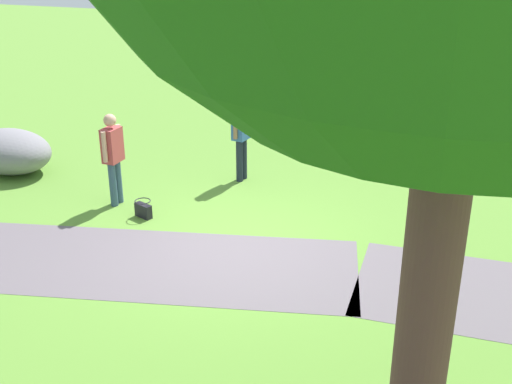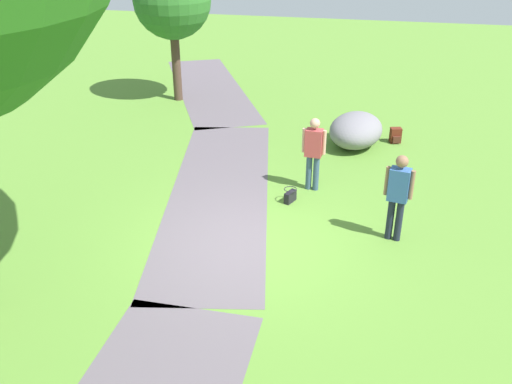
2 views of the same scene
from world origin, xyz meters
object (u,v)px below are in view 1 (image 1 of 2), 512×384
(woman_with_handbag, at_px, (113,153))
(backpack_by_boulder, at_px, (24,144))
(handbag_on_grass, at_px, (143,210))
(lawn_boulder, at_px, (10,151))
(frisbee_on_grass, at_px, (276,132))
(man_near_boulder, at_px, (241,131))

(woman_with_handbag, height_order, backpack_by_boulder, woman_with_handbag)
(woman_with_handbag, xyz_separation_m, handbag_on_grass, (-0.70, 0.37, -0.81))
(lawn_boulder, relative_size, handbag_on_grass, 5.72)
(backpack_by_boulder, relative_size, frisbee_on_grass, 1.75)
(handbag_on_grass, xyz_separation_m, frisbee_on_grass, (-0.85, -5.18, -0.13))
(man_near_boulder, bearing_deg, handbag_on_grass, 63.79)
(frisbee_on_grass, bearing_deg, woman_with_handbag, 72.14)
(woman_with_handbag, bearing_deg, man_near_boulder, -134.93)
(man_near_boulder, xyz_separation_m, backpack_by_boulder, (4.95, -0.06, -0.80))
(woman_with_handbag, relative_size, handbag_on_grass, 4.63)
(woman_with_handbag, height_order, man_near_boulder, man_near_boulder)
(handbag_on_grass, bearing_deg, man_near_boulder, -116.21)
(backpack_by_boulder, bearing_deg, man_near_boulder, 179.28)
(handbag_on_grass, bearing_deg, woman_with_handbag, -27.69)
(frisbee_on_grass, bearing_deg, lawn_boulder, 43.05)
(man_near_boulder, height_order, backpack_by_boulder, man_near_boulder)
(woman_with_handbag, bearing_deg, handbag_on_grass, 152.31)
(lawn_boulder, bearing_deg, woman_with_handbag, 164.32)
(handbag_on_grass, distance_m, backpack_by_boulder, 4.48)
(lawn_boulder, relative_size, backpack_by_boulder, 5.09)
(lawn_boulder, xyz_separation_m, frisbee_on_grass, (-4.32, -4.04, -0.42))
(handbag_on_grass, bearing_deg, lawn_boulder, -18.27)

